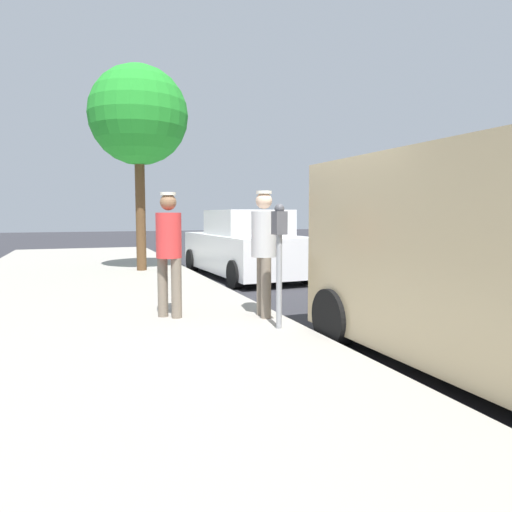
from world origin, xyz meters
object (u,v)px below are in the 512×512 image
Objects in this scene: parked_sedan_behind at (245,247)px; street_tree at (139,116)px; pedestrian_in_gray at (264,245)px; parking_meter_near at (279,244)px; pedestrian_in_red at (169,246)px.

street_tree is (2.36, -1.09, 3.17)m from parked_sedan_behind.
parked_sedan_behind is at bearing -106.44° from pedestrian_in_gray.
street_tree reaches higher than parked_sedan_behind.
parked_sedan_behind is (-1.54, -5.66, -0.43)m from parking_meter_near.
parking_meter_near is at bearing 74.78° from parked_sedan_behind.
street_tree is at bearing -93.18° from pedestrian_in_red.
pedestrian_in_gray is 6.73m from street_tree.
street_tree is (0.82, -6.75, 2.74)m from parking_meter_near.
pedestrian_in_red is 0.34× the size of street_tree.
parking_meter_near is 0.70m from pedestrian_in_gray.
parked_sedan_behind is 0.90× the size of street_tree.
parking_meter_near is at bearing 135.86° from pedestrian_in_red.
pedestrian_in_gray is 1.01× the size of pedestrian_in_red.
street_tree is at bearing -24.83° from parked_sedan_behind.
parked_sedan_behind is (-1.46, -4.96, -0.38)m from pedestrian_in_gray.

